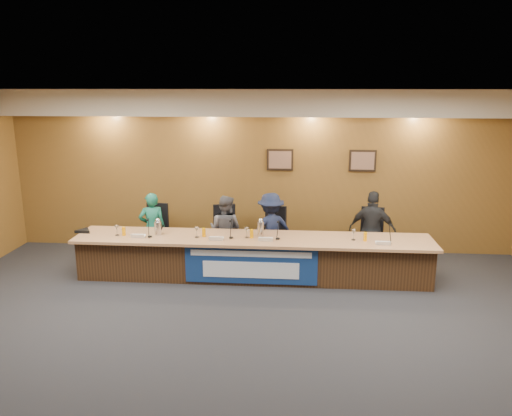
# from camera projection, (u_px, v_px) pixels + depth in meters

# --- Properties ---
(floor) EXTENTS (10.00, 10.00, 0.00)m
(floor) POSITION_uv_depth(u_px,v_px,m) (237.00, 347.00, 6.42)
(floor) COLOR black
(floor) RESTS_ON ground
(ceiling) EXTENTS (10.00, 8.00, 0.04)m
(ceiling) POSITION_uv_depth(u_px,v_px,m) (234.00, 92.00, 5.65)
(ceiling) COLOR silver
(ceiling) RESTS_ON wall_back
(wall_back) EXTENTS (10.00, 0.04, 3.20)m
(wall_back) POSITION_uv_depth(u_px,v_px,m) (260.00, 172.00, 9.90)
(wall_back) COLOR brown
(wall_back) RESTS_ON floor
(soffit) EXTENTS (10.00, 0.50, 0.50)m
(soffit) POSITION_uv_depth(u_px,v_px,m) (259.00, 103.00, 9.33)
(soffit) COLOR beige
(soffit) RESTS_ON wall_back
(dais_body) EXTENTS (6.00, 0.80, 0.70)m
(dais_body) POSITION_uv_depth(u_px,v_px,m) (253.00, 258.00, 8.66)
(dais_body) COLOR #3A2312
(dais_body) RESTS_ON floor
(dais_top) EXTENTS (6.10, 0.95, 0.05)m
(dais_top) POSITION_uv_depth(u_px,v_px,m) (253.00, 239.00, 8.52)
(dais_top) COLOR #A8754B
(dais_top) RESTS_ON dais_body
(banner) EXTENTS (2.20, 0.02, 0.65)m
(banner) POSITION_uv_depth(u_px,v_px,m) (251.00, 265.00, 8.25)
(banner) COLOR navy
(banner) RESTS_ON dais_body
(banner_text_upper) EXTENTS (2.00, 0.01, 0.10)m
(banner_text_upper) POSITION_uv_depth(u_px,v_px,m) (251.00, 254.00, 8.19)
(banner_text_upper) COLOR silver
(banner_text_upper) RESTS_ON banner
(banner_text_lower) EXTENTS (1.60, 0.01, 0.28)m
(banner_text_lower) POSITION_uv_depth(u_px,v_px,m) (251.00, 270.00, 8.25)
(banner_text_lower) COLOR silver
(banner_text_lower) RESTS_ON banner
(wall_photo_left) EXTENTS (0.52, 0.04, 0.42)m
(wall_photo_left) POSITION_uv_depth(u_px,v_px,m) (280.00, 160.00, 9.78)
(wall_photo_left) COLOR black
(wall_photo_left) RESTS_ON wall_back
(wall_photo_right) EXTENTS (0.52, 0.04, 0.42)m
(wall_photo_right) POSITION_uv_depth(u_px,v_px,m) (363.00, 161.00, 9.66)
(wall_photo_right) COLOR black
(wall_photo_right) RESTS_ON wall_back
(panelist_a) EXTENTS (0.57, 0.47, 1.34)m
(panelist_a) POSITION_uv_depth(u_px,v_px,m) (152.00, 228.00, 9.36)
(panelist_a) COLOR #16604B
(panelist_a) RESTS_ON floor
(panelist_b) EXTENTS (0.76, 0.67, 1.32)m
(panelist_b) POSITION_uv_depth(u_px,v_px,m) (225.00, 230.00, 9.25)
(panelist_b) COLOR #4C4B51
(panelist_b) RESTS_ON floor
(panelist_c) EXTENTS (1.02, 0.84, 1.37)m
(panelist_c) POSITION_uv_depth(u_px,v_px,m) (271.00, 230.00, 9.18)
(panelist_c) COLOR #131A32
(panelist_c) RESTS_ON floor
(panelist_d) EXTENTS (0.91, 0.57, 1.44)m
(panelist_d) POSITION_uv_depth(u_px,v_px,m) (372.00, 230.00, 9.03)
(panelist_d) COLOR black
(panelist_d) RESTS_ON floor
(office_chair_a) EXTENTS (0.53, 0.53, 0.08)m
(office_chair_a) POSITION_uv_depth(u_px,v_px,m) (154.00, 236.00, 9.50)
(office_chair_a) COLOR black
(office_chair_a) RESTS_ON floor
(office_chair_b) EXTENTS (0.60, 0.60, 0.08)m
(office_chair_b) POSITION_uv_depth(u_px,v_px,m) (226.00, 238.00, 9.39)
(office_chair_b) COLOR black
(office_chair_b) RESTS_ON floor
(office_chair_c) EXTENTS (0.62, 0.62, 0.08)m
(office_chair_c) POSITION_uv_depth(u_px,v_px,m) (271.00, 239.00, 9.33)
(office_chair_c) COLOR black
(office_chair_c) RESTS_ON floor
(office_chair_d) EXTENTS (0.56, 0.56, 0.08)m
(office_chair_d) POSITION_uv_depth(u_px,v_px,m) (371.00, 241.00, 9.18)
(office_chair_d) COLOR black
(office_chair_d) RESTS_ON floor
(nameplate_a) EXTENTS (0.24, 0.08, 0.10)m
(nameplate_a) POSITION_uv_depth(u_px,v_px,m) (138.00, 236.00, 8.45)
(nameplate_a) COLOR white
(nameplate_a) RESTS_ON dais_top
(microphone_a) EXTENTS (0.07, 0.07, 0.02)m
(microphone_a) POSITION_uv_depth(u_px,v_px,m) (150.00, 237.00, 8.51)
(microphone_a) COLOR black
(microphone_a) RESTS_ON dais_top
(juice_glass_a) EXTENTS (0.06, 0.06, 0.15)m
(juice_glass_a) POSITION_uv_depth(u_px,v_px,m) (124.00, 231.00, 8.59)
(juice_glass_a) COLOR #EF9500
(juice_glass_a) RESTS_ON dais_top
(water_glass_a) EXTENTS (0.08, 0.08, 0.18)m
(water_glass_a) POSITION_uv_depth(u_px,v_px,m) (117.00, 230.00, 8.59)
(water_glass_a) COLOR silver
(water_glass_a) RESTS_ON dais_top
(nameplate_b) EXTENTS (0.24, 0.08, 0.10)m
(nameplate_b) POSITION_uv_depth(u_px,v_px,m) (216.00, 238.00, 8.31)
(nameplate_b) COLOR white
(nameplate_b) RESTS_ON dais_top
(microphone_b) EXTENTS (0.07, 0.07, 0.02)m
(microphone_b) POSITION_uv_depth(u_px,v_px,m) (231.00, 238.00, 8.45)
(microphone_b) COLOR black
(microphone_b) RESTS_ON dais_top
(juice_glass_b) EXTENTS (0.06, 0.06, 0.15)m
(juice_glass_b) POSITION_uv_depth(u_px,v_px,m) (204.00, 232.00, 8.53)
(juice_glass_b) COLOR #EF9500
(juice_glass_b) RESTS_ON dais_top
(water_glass_b) EXTENTS (0.08, 0.08, 0.18)m
(water_glass_b) POSITION_uv_depth(u_px,v_px,m) (197.00, 232.00, 8.48)
(water_glass_b) COLOR silver
(water_glass_b) RESTS_ON dais_top
(nameplate_c) EXTENTS (0.24, 0.08, 0.10)m
(nameplate_c) POSITION_uv_depth(u_px,v_px,m) (265.00, 239.00, 8.27)
(nameplate_c) COLOR white
(nameplate_c) RESTS_ON dais_top
(microphone_c) EXTENTS (0.07, 0.07, 0.02)m
(microphone_c) POSITION_uv_depth(u_px,v_px,m) (278.00, 239.00, 8.40)
(microphone_c) COLOR black
(microphone_c) RESTS_ON dais_top
(juice_glass_c) EXTENTS (0.06, 0.06, 0.15)m
(juice_glass_c) POSITION_uv_depth(u_px,v_px,m) (252.00, 234.00, 8.45)
(juice_glass_c) COLOR #EF9500
(juice_glass_c) RESTS_ON dais_top
(water_glass_c) EXTENTS (0.08, 0.08, 0.18)m
(water_glass_c) POSITION_uv_depth(u_px,v_px,m) (247.00, 233.00, 8.46)
(water_glass_c) COLOR silver
(water_glass_c) RESTS_ON dais_top
(nameplate_d) EXTENTS (0.24, 0.08, 0.10)m
(nameplate_d) POSITION_uv_depth(u_px,v_px,m) (384.00, 243.00, 8.06)
(nameplate_d) COLOR white
(nameplate_d) RESTS_ON dais_top
(microphone_d) EXTENTS (0.07, 0.07, 0.02)m
(microphone_d) POSITION_uv_depth(u_px,v_px,m) (389.00, 242.00, 8.21)
(microphone_d) COLOR black
(microphone_d) RESTS_ON dais_top
(juice_glass_d) EXTENTS (0.06, 0.06, 0.15)m
(juice_glass_d) POSITION_uv_depth(u_px,v_px,m) (365.00, 237.00, 8.28)
(juice_glass_d) COLOR #EF9500
(juice_glass_d) RESTS_ON dais_top
(water_glass_d) EXTENTS (0.08, 0.08, 0.18)m
(water_glass_d) POSITION_uv_depth(u_px,v_px,m) (354.00, 235.00, 8.34)
(water_glass_d) COLOR silver
(water_glass_d) RESTS_ON dais_top
(carafe_left) EXTENTS (0.12, 0.12, 0.23)m
(carafe_left) POSITION_uv_depth(u_px,v_px,m) (158.00, 228.00, 8.63)
(carafe_left) COLOR silver
(carafe_left) RESTS_ON dais_top
(carafe_mid) EXTENTS (0.11, 0.11, 0.26)m
(carafe_mid) POSITION_uv_depth(u_px,v_px,m) (261.00, 229.00, 8.53)
(carafe_mid) COLOR silver
(carafe_mid) RESTS_ON dais_top
(speakerphone) EXTENTS (0.32, 0.32, 0.05)m
(speakerphone) POSITION_uv_depth(u_px,v_px,m) (84.00, 231.00, 8.80)
(speakerphone) COLOR black
(speakerphone) RESTS_ON dais_top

